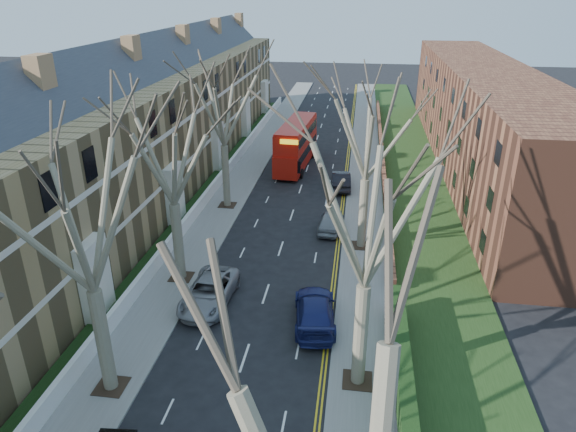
% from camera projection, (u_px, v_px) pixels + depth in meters
% --- Properties ---
extents(pavement_left, '(3.00, 102.00, 0.12)m').
position_uv_depth(pavement_left, '(251.00, 165.00, 53.86)').
color(pavement_left, slate).
rests_on(pavement_left, ground).
extents(pavement_right, '(3.00, 102.00, 0.12)m').
position_uv_depth(pavement_right, '(366.00, 170.00, 52.33)').
color(pavement_right, slate).
rests_on(pavement_right, ground).
extents(terrace_left, '(9.70, 78.00, 13.60)m').
position_uv_depth(terrace_left, '(145.00, 131.00, 45.38)').
color(terrace_left, olive).
rests_on(terrace_left, ground).
extents(flats_right, '(13.97, 54.00, 10.00)m').
position_uv_depth(flats_right, '(482.00, 117.00, 52.46)').
color(flats_right, brown).
rests_on(flats_right, ground).
extents(front_wall_left, '(0.30, 78.00, 1.00)m').
position_uv_depth(front_wall_left, '(214.00, 186.00, 46.62)').
color(front_wall_left, white).
rests_on(front_wall_left, ground).
extents(grass_verge_right, '(6.00, 102.00, 0.06)m').
position_uv_depth(grass_verge_right, '(411.00, 172.00, 51.72)').
color(grass_verge_right, '#1C3513').
rests_on(grass_verge_right, ground).
extents(tree_left_mid, '(10.50, 10.50, 14.71)m').
position_uv_depth(tree_left_mid, '(78.00, 200.00, 20.13)').
color(tree_left_mid, '#736B52').
rests_on(tree_left_mid, ground).
extents(tree_left_far, '(10.15, 10.15, 14.22)m').
position_uv_depth(tree_left_far, '(168.00, 139.00, 29.29)').
color(tree_left_far, '#736B52').
rests_on(tree_left_far, ground).
extents(tree_left_dist, '(10.50, 10.50, 14.71)m').
position_uv_depth(tree_left_dist, '(222.00, 94.00, 40.00)').
color(tree_left_dist, '#736B52').
rests_on(tree_left_dist, ground).
extents(tree_right_mid, '(10.50, 10.50, 14.71)m').
position_uv_depth(tree_right_mid, '(370.00, 196.00, 20.47)').
color(tree_right_mid, '#736B52').
rests_on(tree_right_mid, ground).
extents(tree_right_far, '(10.15, 10.15, 14.22)m').
position_uv_depth(tree_right_far, '(369.00, 121.00, 33.25)').
color(tree_right_far, '#736B52').
rests_on(tree_right_far, ground).
extents(double_decker_bus, '(3.36, 10.94, 4.52)m').
position_uv_depth(double_decker_bus, '(296.00, 146.00, 52.86)').
color(double_decker_bus, '#AE160C').
rests_on(double_decker_bus, ground).
extents(car_left_far, '(2.76, 5.60, 1.53)m').
position_uv_depth(car_left_far, '(209.00, 292.00, 30.22)').
color(car_left_far, gray).
rests_on(car_left_far, ground).
extents(car_right_near, '(2.82, 5.66, 1.58)m').
position_uv_depth(car_right_near, '(315.00, 311.00, 28.42)').
color(car_right_near, navy).
rests_on(car_right_near, ground).
extents(car_right_mid, '(1.96, 4.30, 1.43)m').
position_uv_depth(car_right_mid, '(330.00, 222.00, 39.37)').
color(car_right_mid, gray).
rests_on(car_right_mid, ground).
extents(car_right_far, '(2.00, 4.90, 1.58)m').
position_uv_depth(car_right_far, '(341.00, 180.00, 47.61)').
color(car_right_far, black).
rests_on(car_right_far, ground).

